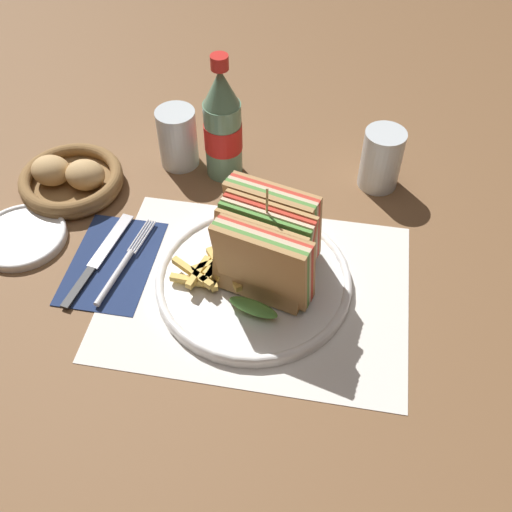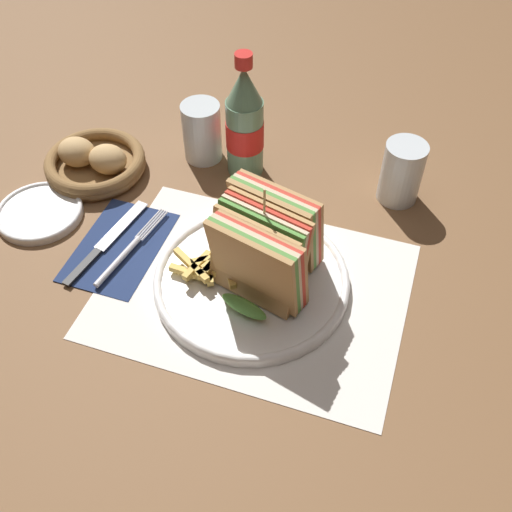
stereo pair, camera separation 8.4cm
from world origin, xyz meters
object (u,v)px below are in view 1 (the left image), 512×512
plate_main (254,280)px  side_saucer (22,236)px  glass_far (178,138)px  bread_basket (71,179)px  knife (98,260)px  club_sandwich (267,246)px  glass_near (381,159)px  fork (120,269)px  coke_bottle_near (223,126)px

plate_main → side_saucer: size_ratio=2.05×
glass_far → bread_basket: (-0.16, -0.10, -0.03)m
glass_far → plate_main: bearing=-55.1°
knife → plate_main: bearing=8.7°
club_sandwich → bread_basket: size_ratio=1.06×
glass_near → side_saucer: (-0.53, -0.22, -0.04)m
side_saucer → fork: bearing=-12.8°
club_sandwich → side_saucer: size_ratio=1.31×
coke_bottle_near → side_saucer: 0.35m
club_sandwich → glass_near: bearing=59.1°
fork → side_saucer: bearing=176.6°
fork → coke_bottle_near: coke_bottle_near is taller
glass_far → bread_basket: 0.19m
glass_near → glass_far: size_ratio=1.00×
knife → coke_bottle_near: 0.29m
fork → bread_basket: 0.21m
coke_bottle_near → glass_far: bearing=172.5°
glass_far → knife: bearing=-104.0°
glass_far → bread_basket: glass_far is taller
knife → glass_far: glass_far is taller
coke_bottle_near → glass_near: bearing=3.0°
bread_basket → plate_main: bearing=-24.6°
plate_main → side_saucer: 0.36m
glass_near → glass_far: same height
fork → side_saucer: (-0.17, 0.04, -0.00)m
glass_near → bread_basket: 0.51m
bread_basket → club_sandwich: bearing=-22.9°
fork → glass_near: 0.45m
plate_main → bread_basket: bread_basket is taller
bread_basket → fork: bearing=-50.2°
coke_bottle_near → glass_near: coke_bottle_near is taller
coke_bottle_near → bread_basket: coke_bottle_near is taller
plate_main → glass_far: glass_far is taller
coke_bottle_near → knife: bearing=-121.2°
club_sandwich → side_saucer: bearing=176.7°
bread_basket → glass_far: bearing=31.5°
knife → bread_basket: (-0.10, 0.15, 0.01)m
club_sandwich → bread_basket: (-0.35, 0.15, -0.06)m
knife → bread_basket: bearing=132.4°
side_saucer → glass_far: bearing=49.2°
knife → side_saucer: bearing=178.9°
club_sandwich → knife: 0.26m
club_sandwich → fork: (-0.21, -0.02, -0.07)m
bread_basket → knife: bearing=-57.0°
knife → glass_near: bearing=41.3°
plate_main → knife: bearing=179.3°
plate_main → glass_far: (-0.17, 0.25, 0.04)m
plate_main → glass_far: size_ratio=2.70×
fork → plate_main: bearing=12.8°
glass_near → knife: bearing=-148.1°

